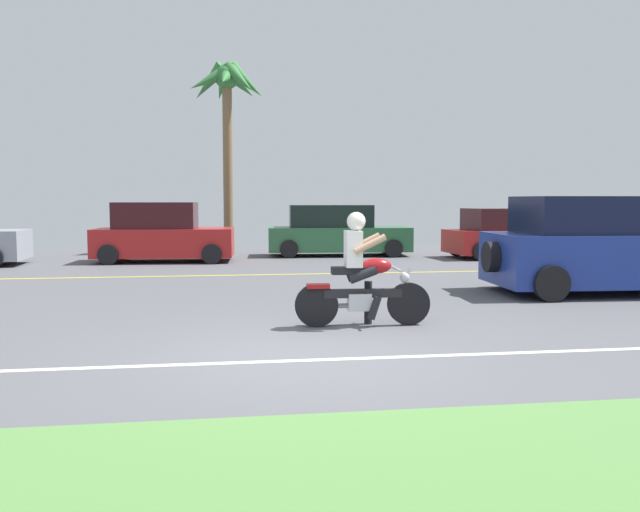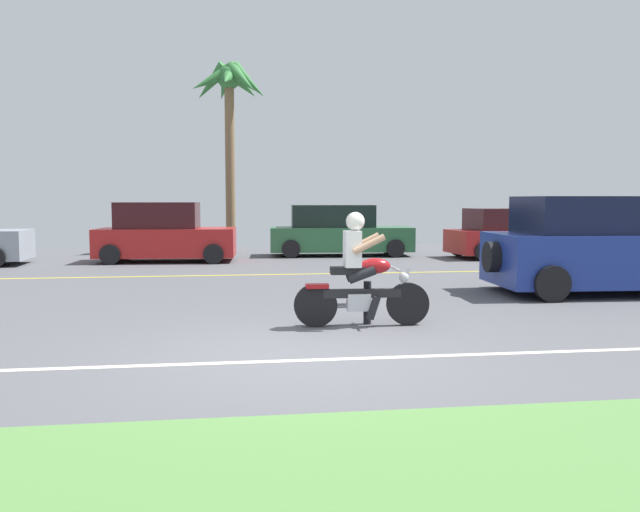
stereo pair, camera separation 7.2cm
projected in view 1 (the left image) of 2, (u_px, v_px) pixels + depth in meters
The scene contains 9 objects.
ground at pixel (279, 314), 10.52m from camera, with size 56.00×30.00×0.04m, color #545459.
lane_line_near at pixel (303, 360), 7.37m from camera, with size 50.40×0.12×0.01m, color silver.
lane_line_far at pixel (260, 275), 15.78m from camera, with size 50.40×0.12×0.01m, color yellow.
motorcyclist at pixel (362, 278), 9.35m from camera, with size 1.92×0.63×1.61m.
suv_nearby at pixel (608, 246), 12.70m from camera, with size 4.72×2.40×1.84m.
parked_car_1 at pixel (162, 234), 19.09m from camera, with size 3.98×2.11×1.70m.
parked_car_2 at pixel (336, 232), 21.16m from camera, with size 4.57×2.06×1.61m.
parked_car_3 at pixel (508, 235), 20.44m from camera, with size 3.90×2.15×1.51m.
palm_tree_0 at pixel (227, 94), 22.22m from camera, with size 2.75×2.81×6.38m.
Camera 1 is at (-0.87, -7.39, 1.78)m, focal length 37.48 mm.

